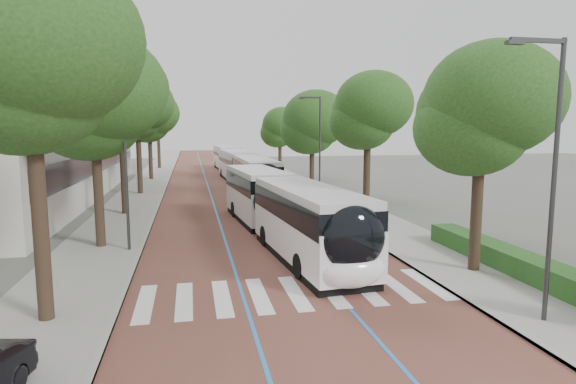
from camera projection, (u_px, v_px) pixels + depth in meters
name	position (u px, v px, depth m)	size (l,w,h in m)	color
ground	(295.00, 304.00, 15.66)	(160.00, 160.00, 0.00)	#51544C
road	(220.00, 178.00, 54.51)	(11.00, 140.00, 0.02)	brown
sidewalk_left	(151.00, 179.00, 53.02)	(4.00, 140.00, 0.12)	gray
sidewalk_right	(285.00, 177.00, 55.99)	(4.00, 140.00, 0.12)	gray
kerb_left	(169.00, 179.00, 53.39)	(0.20, 140.00, 0.14)	gray
kerb_right	(269.00, 177.00, 55.61)	(0.20, 140.00, 0.14)	gray
zebra_crossing	(295.00, 293.00, 16.67)	(10.55, 3.60, 0.01)	silver
lane_line_left	(206.00, 178.00, 54.19)	(0.12, 126.00, 0.01)	blue
lane_line_right	(234.00, 178.00, 54.82)	(0.12, 126.00, 0.01)	blue
hedge	(541.00, 272.00, 17.39)	(1.20, 14.00, 0.80)	#184619
streetlight_near	(550.00, 159.00, 13.42)	(1.82, 0.20, 8.00)	#323235
streetlight_far	(318.00, 139.00, 37.70)	(1.82, 0.20, 8.00)	#323235
lamp_post_left	(126.00, 163.00, 21.68)	(0.14, 0.14, 8.00)	#323235
trees_left	(132.00, 109.00, 36.71)	(6.10, 60.59, 10.00)	black
trees_right	(329.00, 124.00, 38.43)	(6.05, 47.07, 8.62)	black
lead_bus	(283.00, 209.00, 24.14)	(4.22, 18.55, 3.20)	black
bus_queued_0	(256.00, 177.00, 39.99)	(2.74, 12.44, 3.20)	white
bus_queued_1	(237.00, 166.00, 51.89)	(3.12, 12.51, 3.20)	white
bus_queued_2	(227.00, 158.00, 64.92)	(3.01, 12.49, 3.20)	white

